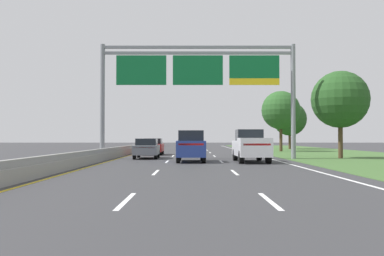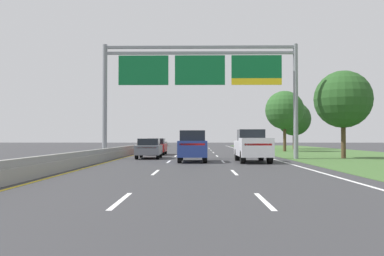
{
  "view_description": "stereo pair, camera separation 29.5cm",
  "coord_description": "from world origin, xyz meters",
  "px_view_note": "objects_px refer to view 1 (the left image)",
  "views": [
    {
      "loc": [
        -0.15,
        -0.46,
        1.62
      ],
      "look_at": [
        -0.16,
        21.29,
        2.13
      ],
      "focal_mm": 39.73,
      "sensor_mm": 36.0,
      "label": 1
    },
    {
      "loc": [
        0.15,
        -0.46,
        1.62
      ],
      "look_at": [
        -0.16,
        21.29,
        2.13
      ],
      "focal_mm": 39.73,
      "sensor_mm": 36.0,
      "label": 2
    }
  ],
  "objects_px": {
    "overhead_sign_gantry": "(198,77)",
    "roadside_tree_mid": "(340,100)",
    "pickup_truck_white": "(251,146)",
    "car_grey_left_lane_sedan": "(147,148)",
    "roadside_tree_distant": "(290,119)",
    "car_blue_centre_lane_suv": "(191,146)",
    "car_red_left_lane_sedan": "(154,146)",
    "roadside_tree_far": "(281,110)"
  },
  "relations": [
    {
      "from": "overhead_sign_gantry",
      "to": "roadside_tree_mid",
      "type": "bearing_deg",
      "value": 5.21
    },
    {
      "from": "pickup_truck_white",
      "to": "car_grey_left_lane_sedan",
      "type": "distance_m",
      "value": 8.92
    },
    {
      "from": "overhead_sign_gantry",
      "to": "car_grey_left_lane_sedan",
      "type": "bearing_deg",
      "value": 167.02
    },
    {
      "from": "car_grey_left_lane_sedan",
      "to": "roadside_tree_distant",
      "type": "height_order",
      "value": "roadside_tree_distant"
    },
    {
      "from": "roadside_tree_distant",
      "to": "car_grey_left_lane_sedan",
      "type": "bearing_deg",
      "value": -122.32
    },
    {
      "from": "car_blue_centre_lane_suv",
      "to": "roadside_tree_mid",
      "type": "relative_size",
      "value": 0.68
    },
    {
      "from": "car_red_left_lane_sedan",
      "to": "roadside_tree_distant",
      "type": "relative_size",
      "value": 0.65
    },
    {
      "from": "pickup_truck_white",
      "to": "roadside_tree_mid",
      "type": "xyz_separation_m",
      "value": [
        7.79,
        4.92,
        3.58
      ]
    },
    {
      "from": "car_blue_centre_lane_suv",
      "to": "roadside_tree_distant",
      "type": "height_order",
      "value": "roadside_tree_distant"
    },
    {
      "from": "overhead_sign_gantry",
      "to": "roadside_tree_far",
      "type": "distance_m",
      "value": 21.01
    },
    {
      "from": "car_red_left_lane_sedan",
      "to": "car_grey_left_lane_sedan",
      "type": "bearing_deg",
      "value": -179.29
    },
    {
      "from": "car_red_left_lane_sedan",
      "to": "roadside_tree_mid",
      "type": "xyz_separation_m",
      "value": [
        15.46,
        -7.18,
        3.84
      ]
    },
    {
      "from": "car_grey_left_lane_sedan",
      "to": "roadside_tree_far",
      "type": "distance_m",
      "value": 22.83
    },
    {
      "from": "roadside_tree_distant",
      "to": "pickup_truck_white",
      "type": "bearing_deg",
      "value": -107.27
    },
    {
      "from": "overhead_sign_gantry",
      "to": "roadside_tree_far",
      "type": "xyz_separation_m",
      "value": [
        10.21,
        18.3,
        -1.41
      ]
    },
    {
      "from": "overhead_sign_gantry",
      "to": "pickup_truck_white",
      "type": "distance_m",
      "value": 7.43
    },
    {
      "from": "car_grey_left_lane_sedan",
      "to": "car_red_left_lane_sedan",
      "type": "height_order",
      "value": "same"
    },
    {
      "from": "car_grey_left_lane_sedan",
      "to": "car_blue_centre_lane_suv",
      "type": "xyz_separation_m",
      "value": [
        3.48,
        -4.57,
        0.28
      ]
    },
    {
      "from": "pickup_truck_white",
      "to": "roadside_tree_mid",
      "type": "bearing_deg",
      "value": -57.95
    },
    {
      "from": "car_blue_centre_lane_suv",
      "to": "car_red_left_lane_sedan",
      "type": "xyz_separation_m",
      "value": [
        -3.64,
        11.86,
        -0.28
      ]
    },
    {
      "from": "roadside_tree_mid",
      "to": "roadside_tree_far",
      "type": "xyz_separation_m",
      "value": [
        -1.09,
        17.27,
        0.28
      ]
    },
    {
      "from": "car_grey_left_lane_sedan",
      "to": "roadside_tree_far",
      "type": "bearing_deg",
      "value": -40.29
    },
    {
      "from": "car_blue_centre_lane_suv",
      "to": "roadside_tree_mid",
      "type": "height_order",
      "value": "roadside_tree_mid"
    },
    {
      "from": "car_red_left_lane_sedan",
      "to": "car_blue_centre_lane_suv",
      "type": "bearing_deg",
      "value": -163.46
    },
    {
      "from": "roadside_tree_mid",
      "to": "roadside_tree_far",
      "type": "relative_size",
      "value": 0.96
    },
    {
      "from": "car_grey_left_lane_sedan",
      "to": "roadside_tree_mid",
      "type": "distance_m",
      "value": 15.78
    },
    {
      "from": "roadside_tree_far",
      "to": "pickup_truck_white",
      "type": "bearing_deg",
      "value": -106.81
    },
    {
      "from": "pickup_truck_white",
      "to": "car_red_left_lane_sedan",
      "type": "distance_m",
      "value": 14.32
    },
    {
      "from": "pickup_truck_white",
      "to": "roadside_tree_distant",
      "type": "relative_size",
      "value": 0.79
    },
    {
      "from": "pickup_truck_white",
      "to": "car_red_left_lane_sedan",
      "type": "xyz_separation_m",
      "value": [
        -7.67,
        12.1,
        -0.26
      ]
    },
    {
      "from": "roadside_tree_distant",
      "to": "roadside_tree_mid",
      "type": "bearing_deg",
      "value": -94.94
    },
    {
      "from": "pickup_truck_white",
      "to": "overhead_sign_gantry",
      "type": "bearing_deg",
      "value": 41.86
    },
    {
      "from": "car_blue_centre_lane_suv",
      "to": "car_grey_left_lane_sedan",
      "type": "bearing_deg",
      "value": 36.94
    },
    {
      "from": "overhead_sign_gantry",
      "to": "car_red_left_lane_sedan",
      "type": "height_order",
      "value": "overhead_sign_gantry"
    },
    {
      "from": "roadside_tree_mid",
      "to": "overhead_sign_gantry",
      "type": "bearing_deg",
      "value": -174.79
    },
    {
      "from": "pickup_truck_white",
      "to": "roadside_tree_distant",
      "type": "height_order",
      "value": "roadside_tree_distant"
    },
    {
      "from": "car_blue_centre_lane_suv",
      "to": "roadside_tree_far",
      "type": "distance_m",
      "value": 24.73
    },
    {
      "from": "overhead_sign_gantry",
      "to": "car_blue_centre_lane_suv",
      "type": "distance_m",
      "value": 6.41
    },
    {
      "from": "roadside_tree_mid",
      "to": "roadside_tree_far",
      "type": "bearing_deg",
      "value": 93.6
    },
    {
      "from": "overhead_sign_gantry",
      "to": "pickup_truck_white",
      "type": "relative_size",
      "value": 2.79
    },
    {
      "from": "car_red_left_lane_sedan",
      "to": "roadside_tree_mid",
      "type": "height_order",
      "value": "roadside_tree_mid"
    },
    {
      "from": "car_blue_centre_lane_suv",
      "to": "car_red_left_lane_sedan",
      "type": "bearing_deg",
      "value": 16.67
    }
  ]
}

